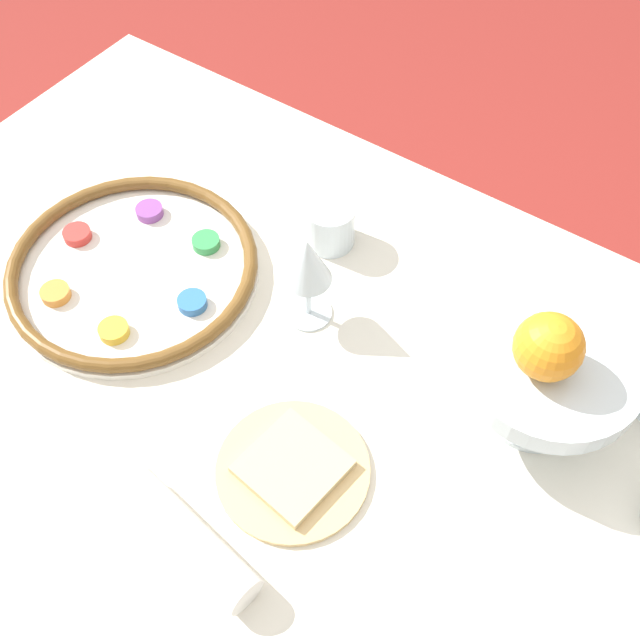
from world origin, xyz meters
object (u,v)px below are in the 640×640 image
object	(u,v)px
cup_mid	(330,224)
bread_plate	(293,469)
fruit_stand	(548,370)
seder_plate	(133,268)
napkin_roll	(189,538)
orange_fruit	(549,347)
wine_glass	(307,264)

from	to	relation	value
cup_mid	bread_plate	bearing A→B (deg)	-62.47
fruit_stand	seder_plate	bearing A→B (deg)	-167.75
seder_plate	bread_plate	world-z (taller)	seder_plate
seder_plate	bread_plate	xyz separation A→B (m)	(0.37, -0.12, -0.01)
fruit_stand	bread_plate	size ratio (longest dim) A/B	1.16
cup_mid	seder_plate	bearing A→B (deg)	-131.94
seder_plate	napkin_roll	xyz separation A→B (m)	(0.32, -0.26, 0.01)
bread_plate	napkin_roll	bearing A→B (deg)	-106.46
seder_plate	napkin_roll	size ratio (longest dim) A/B	1.84
orange_fruit	cup_mid	distance (m)	0.40
seder_plate	fruit_stand	xyz separation A→B (m)	(0.56, 0.12, 0.08)
seder_plate	fruit_stand	world-z (taller)	fruit_stand
napkin_roll	cup_mid	world-z (taller)	cup_mid
fruit_stand	napkin_roll	distance (m)	0.45
wine_glass	napkin_roll	size ratio (longest dim) A/B	0.76
fruit_stand	orange_fruit	distance (m)	0.07
bread_plate	cup_mid	bearing A→B (deg)	117.53
wine_glass	cup_mid	size ratio (longest dim) A/B	1.96
fruit_stand	cup_mid	distance (m)	0.39
bread_plate	cup_mid	distance (m)	0.37
fruit_stand	cup_mid	world-z (taller)	fruit_stand
bread_plate	cup_mid	xyz separation A→B (m)	(-0.17, 0.33, 0.03)
wine_glass	fruit_stand	bearing A→B (deg)	6.53
fruit_stand	orange_fruit	world-z (taller)	orange_fruit
napkin_roll	seder_plate	bearing A→B (deg)	141.72
wine_glass	fruit_stand	size ratio (longest dim) A/B	0.69
wine_glass	fruit_stand	xyz separation A→B (m)	(0.32, 0.04, -0.01)
orange_fruit	napkin_roll	size ratio (longest dim) A/B	0.40
wine_glass	fruit_stand	world-z (taller)	wine_glass
seder_plate	wine_glass	bearing A→B (deg)	19.31
orange_fruit	napkin_roll	distance (m)	0.45
wine_glass	napkin_roll	world-z (taller)	wine_glass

